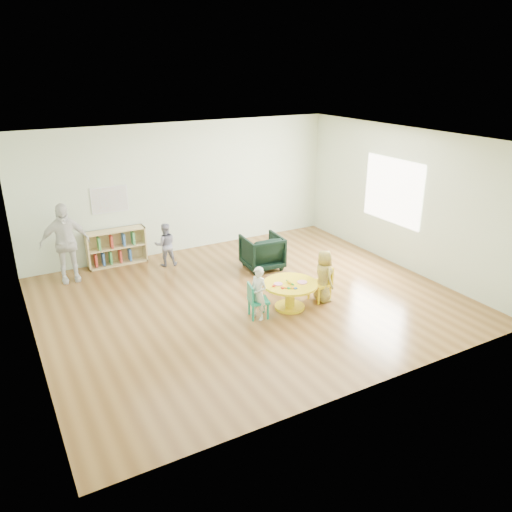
# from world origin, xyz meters

# --- Properties ---
(room) EXTENTS (7.10, 7.00, 2.80)m
(room) POSITION_xyz_m (0.01, 0.00, 1.89)
(room) COLOR brown
(room) RESTS_ON ground
(activity_table) EXTENTS (0.93, 0.93, 0.51)m
(activity_table) POSITION_xyz_m (0.46, -0.60, 0.32)
(activity_table) COLOR yellow
(activity_table) RESTS_ON ground
(kid_chair_left) EXTENTS (0.38, 0.38, 0.59)m
(kid_chair_left) POSITION_xyz_m (-0.21, -0.61, 0.32)
(kid_chair_left) COLOR #188967
(kid_chair_left) RESTS_ON ground
(kid_chair_right) EXTENTS (0.36, 0.36, 0.62)m
(kid_chair_right) POSITION_xyz_m (1.13, -0.59, 0.33)
(kid_chair_right) COLOR yellow
(kid_chair_right) RESTS_ON ground
(bookshelf) EXTENTS (1.20, 0.30, 0.75)m
(bookshelf) POSITION_xyz_m (-1.61, 2.86, 0.37)
(bookshelf) COLOR tan
(bookshelf) RESTS_ON ground
(alphabet_poster) EXTENTS (0.74, 0.01, 0.54)m
(alphabet_poster) POSITION_xyz_m (-1.60, 2.98, 1.35)
(alphabet_poster) COLOR white
(alphabet_poster) RESTS_ON ground
(armchair) EXTENTS (0.80, 0.82, 0.69)m
(armchair) POSITION_xyz_m (0.94, 1.19, 0.35)
(armchair) COLOR black
(armchair) RESTS_ON ground
(child_left) EXTENTS (0.31, 0.38, 0.90)m
(child_left) POSITION_xyz_m (-0.20, -0.67, 0.45)
(child_left) COLOR silver
(child_left) RESTS_ON ground
(child_right) EXTENTS (0.33, 0.48, 0.94)m
(child_right) POSITION_xyz_m (1.12, -0.64, 0.47)
(child_right) COLOR yellow
(child_right) RESTS_ON ground
(toddler) EXTENTS (0.51, 0.43, 0.91)m
(toddler) POSITION_xyz_m (-0.73, 2.28, 0.45)
(toddler) COLOR #1B1D45
(toddler) RESTS_ON ground
(adult_caretaker) EXTENTS (0.91, 0.40, 1.54)m
(adult_caretaker) POSITION_xyz_m (-2.63, 2.44, 0.77)
(adult_caretaker) COLOR silver
(adult_caretaker) RESTS_ON ground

